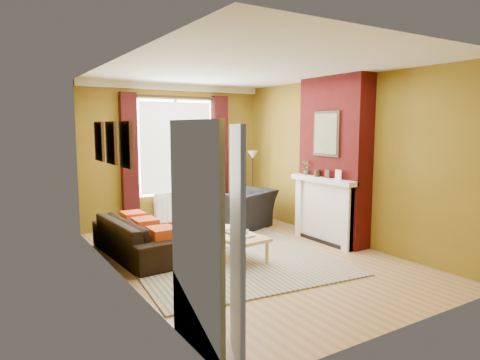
# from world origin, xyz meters

# --- Properties ---
(ground) EXTENTS (5.50, 5.50, 0.00)m
(ground) POSITION_xyz_m (0.00, 0.00, 0.00)
(ground) COLOR #976F45
(ground) RESTS_ON ground
(room_walls) EXTENTS (3.82, 5.54, 2.83)m
(room_walls) POSITION_xyz_m (0.63, 0.29, 1.38)
(room_walls) COLOR brown
(room_walls) RESTS_ON ground
(striped_rug) EXTENTS (3.23, 4.22, 0.02)m
(striped_rug) POSITION_xyz_m (-0.27, 0.51, 0.01)
(striped_rug) COLOR teal
(striped_rug) RESTS_ON ground
(sofa) EXTENTS (0.91, 2.06, 0.59)m
(sofa) POSITION_xyz_m (-1.42, 0.91, 0.29)
(sofa) COLOR black
(sofa) RESTS_ON ground
(armchair) EXTENTS (1.45, 1.38, 0.75)m
(armchair) POSITION_xyz_m (0.87, 1.58, 0.38)
(armchair) COLOR black
(armchair) RESTS_ON ground
(coffee_table) EXTENTS (0.70, 1.22, 0.39)m
(coffee_table) POSITION_xyz_m (-0.27, 0.03, 0.35)
(coffee_table) COLOR #D5AF7B
(coffee_table) RESTS_ON ground
(wicker_stool) EXTENTS (0.46, 0.46, 0.51)m
(wicker_stool) POSITION_xyz_m (0.40, 2.31, 0.26)
(wicker_stool) COLOR olive
(wicker_stool) RESTS_ON ground
(floor_lamp) EXTENTS (0.27, 0.27, 1.45)m
(floor_lamp) POSITION_xyz_m (1.55, 2.24, 1.15)
(floor_lamp) COLOR black
(floor_lamp) RESTS_ON ground
(book_a) EXTENTS (0.25, 0.31, 0.03)m
(book_a) POSITION_xyz_m (-0.31, -0.20, 0.40)
(book_a) COLOR #999999
(book_a) RESTS_ON coffee_table
(book_b) EXTENTS (0.30, 0.36, 0.02)m
(book_b) POSITION_xyz_m (-0.31, 0.39, 0.40)
(book_b) COLOR #999999
(book_b) RESTS_ON coffee_table
(mug) EXTENTS (0.10, 0.10, 0.08)m
(mug) POSITION_xyz_m (-0.16, -0.17, 0.43)
(mug) COLOR #999999
(mug) RESTS_ON coffee_table
(tv_remote) EXTENTS (0.06, 0.15, 0.02)m
(tv_remote) POSITION_xyz_m (-0.33, 0.05, 0.40)
(tv_remote) COLOR #29292C
(tv_remote) RESTS_ON coffee_table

